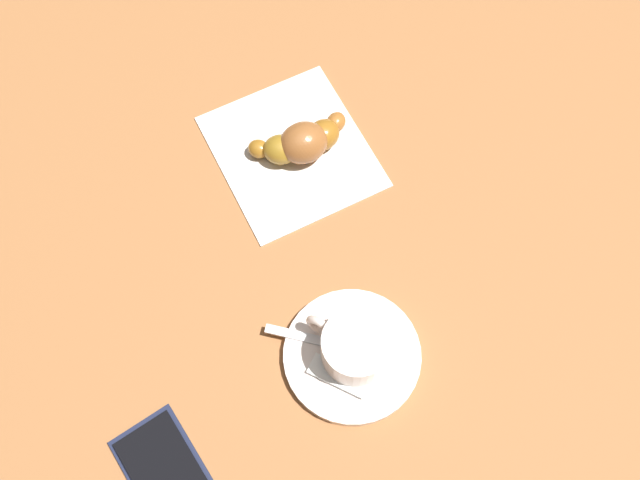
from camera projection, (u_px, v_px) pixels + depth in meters
ground_plane at (321, 245)px, 0.79m from camera, size 1.80×1.80×0.00m
saucer at (352, 356)px, 0.74m from camera, size 0.14×0.14×0.01m
espresso_cup at (355, 347)px, 0.71m from camera, size 0.08×0.07×0.05m
teaspoon at (343, 346)px, 0.73m from camera, size 0.09×0.10×0.01m
sugar_packet at (339, 376)px, 0.72m from camera, size 0.06×0.05×0.01m
napkin at (292, 151)px, 0.84m from camera, size 0.18×0.17×0.00m
croissant at (302, 142)px, 0.82m from camera, size 0.07×0.13×0.04m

